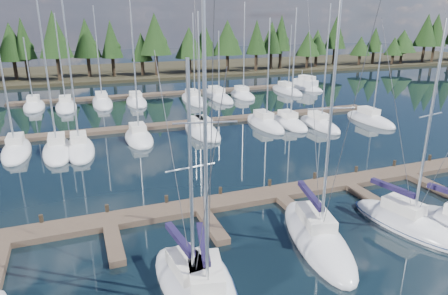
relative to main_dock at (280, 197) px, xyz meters
name	(u,v)px	position (x,y,z in m)	size (l,w,h in m)	color
ground	(220,148)	(0.00, 12.64, -0.20)	(260.00, 260.00, 0.00)	black
far_shore	(132,71)	(0.00, 72.64, 0.10)	(220.00, 30.00, 0.60)	#2C2718
main_dock	(280,197)	(0.00, 0.00, 0.00)	(44.00, 6.13, 0.90)	brown
back_docks	(174,107)	(0.00, 32.23, 0.00)	(50.00, 21.80, 0.40)	brown
front_sailboat_2	(191,287)	(-8.93, -7.58, 0.08)	(3.45, 7.84, 12.01)	silver
front_sailboat_3	(317,236)	(-0.62, -5.78, 0.09)	(4.89, 9.80, 14.84)	silver
front_sailboat_4	(406,223)	(5.56, -6.41, 0.09)	(4.21, 8.23, 13.43)	silver
back_sailboat_rows	(182,113)	(0.05, 27.46, 0.06)	(43.35, 32.18, 17.00)	silver
motor_yacht_right	(305,87)	(26.09, 39.10, 0.25)	(4.94, 8.62, 4.08)	silver
tree_line	(132,42)	(-0.94, 62.81, 7.27)	(186.86, 11.80, 13.37)	black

